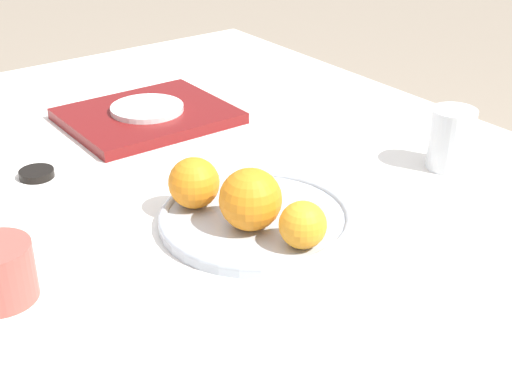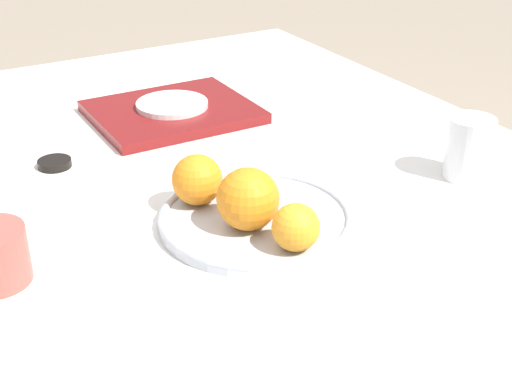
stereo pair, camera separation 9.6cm
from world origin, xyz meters
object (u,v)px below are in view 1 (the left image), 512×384
(orange_1, at_px, (303,225))
(water_glass, at_px, (451,139))
(soy_dish, at_px, (37,174))
(side_plate, at_px, (147,108))
(fruit_platter, at_px, (256,218))
(serving_tray, at_px, (148,116))
(orange_0, at_px, (250,199))
(orange_2, at_px, (194,183))

(orange_1, height_order, water_glass, water_glass)
(soy_dish, bearing_deg, side_plate, 22.34)
(fruit_platter, relative_size, serving_tray, 0.93)
(fruit_platter, bearing_deg, orange_0, -139.93)
(orange_1, relative_size, soy_dish, 1.14)
(fruit_platter, bearing_deg, orange_1, -88.74)
(orange_1, bearing_deg, orange_0, 108.35)
(orange_1, bearing_deg, fruit_platter, 91.26)
(orange_1, bearing_deg, orange_2, 107.50)
(fruit_platter, height_order, orange_0, orange_0)
(serving_tray, bearing_deg, orange_0, -100.96)
(side_plate, bearing_deg, fruit_platter, -98.39)
(orange_0, relative_size, water_glass, 0.85)
(serving_tray, height_order, soy_dish, serving_tray)
(water_glass, distance_m, side_plate, 0.54)
(serving_tray, bearing_deg, fruit_platter, -98.39)
(orange_0, xyz_separation_m, soy_dish, (-0.17, 0.34, -0.05))
(water_glass, distance_m, serving_tray, 0.54)
(orange_2, relative_size, serving_tray, 0.25)
(water_glass, relative_size, serving_tray, 0.34)
(fruit_platter, distance_m, side_plate, 0.43)
(orange_2, xyz_separation_m, water_glass, (0.41, -0.11, 0.00))
(orange_2, height_order, serving_tray, orange_2)
(orange_0, distance_m, orange_2, 0.10)
(orange_0, xyz_separation_m, orange_1, (0.03, -0.08, -0.01))
(fruit_platter, height_order, soy_dish, fruit_platter)
(water_glass, xyz_separation_m, serving_tray, (-0.29, 0.46, -0.04))
(orange_0, height_order, orange_2, orange_0)
(orange_1, relative_size, serving_tray, 0.21)
(orange_2, bearing_deg, fruit_platter, -55.19)
(water_glass, xyz_separation_m, soy_dish, (-0.54, 0.35, -0.04))
(orange_0, distance_m, water_glass, 0.38)
(orange_0, xyz_separation_m, serving_tray, (0.09, 0.44, -0.04))
(serving_tray, distance_m, side_plate, 0.02)
(fruit_platter, bearing_deg, serving_tray, 81.61)
(serving_tray, relative_size, soy_dish, 5.34)
(orange_0, distance_m, side_plate, 0.45)
(orange_1, bearing_deg, serving_tray, 83.39)
(fruit_platter, xyz_separation_m, orange_2, (-0.05, 0.07, 0.04))
(serving_tray, bearing_deg, water_glass, -57.38)
(orange_2, distance_m, serving_tray, 0.37)
(orange_1, xyz_separation_m, water_glass, (0.35, 0.06, 0.01))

